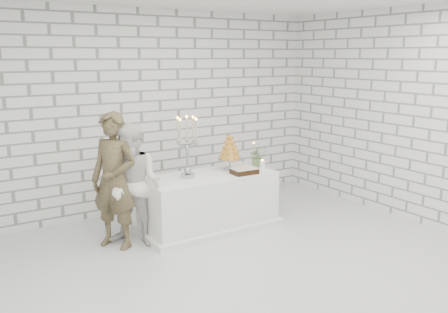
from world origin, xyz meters
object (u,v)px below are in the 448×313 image
(cake_table, at_px, (209,201))
(bride, at_px, (134,185))
(groom, at_px, (114,181))
(croquembouche, at_px, (230,152))
(candelabra, at_px, (187,147))

(cake_table, distance_m, bride, 1.15)
(cake_table, relative_size, groom, 1.07)
(bride, bearing_deg, groom, -153.01)
(bride, xyz_separation_m, croquembouche, (1.47, 0.09, 0.24))
(cake_table, relative_size, candelabra, 2.18)
(cake_table, bearing_deg, candelabra, 175.57)
(groom, bearing_deg, croquembouche, 55.01)
(bride, height_order, candelabra, candelabra)
(cake_table, relative_size, bride, 1.17)
(groom, relative_size, bride, 1.10)
(groom, relative_size, croquembouche, 3.28)
(cake_table, height_order, bride, bride)
(bride, relative_size, candelabra, 1.86)
(candelabra, bearing_deg, bride, -177.42)
(bride, distance_m, candelabra, 0.86)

